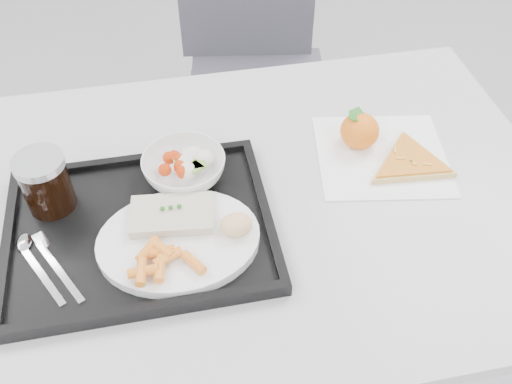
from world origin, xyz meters
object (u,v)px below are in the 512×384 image
at_px(dinner_plate, 179,240).
at_px(tangerine, 360,131).
at_px(tray, 140,230).
at_px(salad_bowl, 184,168).
at_px(table, 237,222).
at_px(chair, 254,53).
at_px(pizza_slice, 410,162).
at_px(cola_glass, 45,182).

height_order(dinner_plate, tangerine, tangerine).
height_order(tray, salad_bowl, salad_bowl).
distance_m(table, salad_bowl, 0.15).
bearing_deg(tray, tangerine, 18.70).
distance_m(chair, salad_bowl, 0.82).
xyz_separation_m(table, pizza_slice, (0.34, 0.02, 0.08)).
relative_size(table, salad_bowl, 7.89).
height_order(tray, cola_glass, cola_glass).
distance_m(dinner_plate, pizza_slice, 0.47).
distance_m(salad_bowl, tangerine, 0.35).
xyz_separation_m(chair, dinner_plate, (-0.30, -0.89, 0.24)).
bearing_deg(salad_bowl, cola_glass, -174.44).
distance_m(cola_glass, tangerine, 0.59).
xyz_separation_m(dinner_plate, salad_bowl, (0.03, 0.16, 0.01)).
bearing_deg(pizza_slice, cola_glass, 178.62).
xyz_separation_m(salad_bowl, pizza_slice, (0.43, -0.04, -0.03)).
height_order(table, dinner_plate, dinner_plate).
distance_m(tray, tangerine, 0.46).
height_order(chair, dinner_plate, chair).
bearing_deg(salad_bowl, table, -34.13).
relative_size(salad_bowl, tangerine, 1.85).
distance_m(table, tangerine, 0.30).
bearing_deg(tray, cola_glass, 150.19).
distance_m(dinner_plate, tangerine, 0.43).
bearing_deg(salad_bowl, pizza_slice, -5.22).
bearing_deg(chair, dinner_plate, -108.56).
distance_m(table, chair, 0.83).
xyz_separation_m(table, chair, (0.19, 0.79, -0.15)).
relative_size(tray, tangerine, 5.47).
height_order(tray, pizza_slice, tray).
height_order(chair, tangerine, chair).
xyz_separation_m(table, tangerine, (0.26, 0.10, 0.10)).
height_order(chair, tray, chair).
xyz_separation_m(tray, salad_bowl, (0.09, 0.11, 0.03)).
relative_size(chair, cola_glass, 8.61).
height_order(cola_glass, pizza_slice, cola_glass).
bearing_deg(table, chair, 76.72).
xyz_separation_m(chair, cola_glass, (-0.51, -0.76, 0.28)).
height_order(chair, cola_glass, chair).
distance_m(table, dinner_plate, 0.17).
xyz_separation_m(chair, pizza_slice, (0.16, -0.77, 0.22)).
relative_size(chair, dinner_plate, 3.44).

